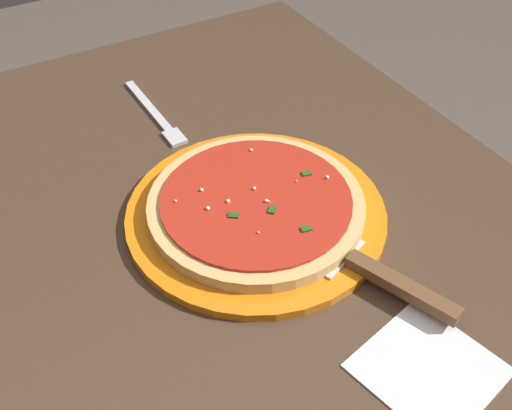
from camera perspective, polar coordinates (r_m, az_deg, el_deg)
The scene contains 6 objects.
restaurant_table at distance 0.79m, azimuth -1.06°, elevation -11.70°, with size 1.12×0.79×0.73m.
serving_plate at distance 0.74m, azimuth 0.00°, elevation -0.82°, with size 0.31×0.31×0.01m, color orange.
pizza at distance 0.73m, azimuth 0.00°, elevation 0.06°, with size 0.26×0.26×0.02m.
pizza_server at distance 0.67m, azimuth 10.38°, elevation -5.90°, with size 0.22×0.12×0.01m.
napkin_folded_right at distance 0.63m, azimuth 15.71°, elevation -14.40°, with size 0.12×0.12×0.00m, color white.
fork at distance 0.92m, azimuth -9.24°, elevation 8.20°, with size 0.19×0.02×0.00m.
Camera 1 is at (0.41, -0.22, 1.24)m, focal length 43.09 mm.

